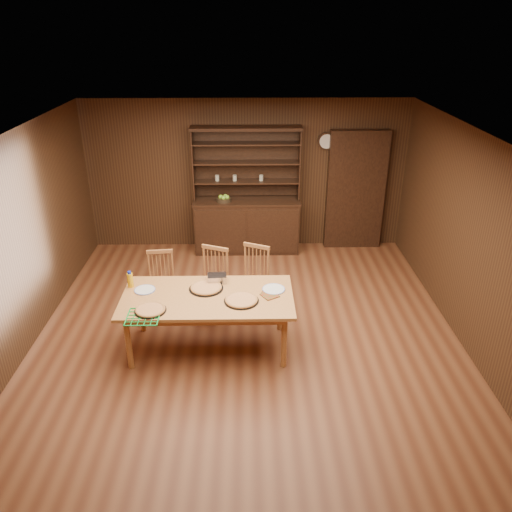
{
  "coord_description": "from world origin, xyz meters",
  "views": [
    {
      "loc": [
        0.02,
        -5.4,
        3.8
      ],
      "look_at": [
        0.12,
        0.4,
        1.0
      ],
      "focal_mm": 35.0,
      "sensor_mm": 36.0,
      "label": 1
    }
  ],
  "objects_px": {
    "chair_left": "(162,281)",
    "chair_right": "(254,278)",
    "chair_center": "(213,280)",
    "china_hutch": "(247,219)",
    "dining_table": "(208,301)",
    "juice_bottle": "(130,280)"
  },
  "relations": [
    {
      "from": "dining_table",
      "to": "chair_left",
      "type": "distance_m",
      "value": 1.15
    },
    {
      "from": "chair_right",
      "to": "chair_left",
      "type": "bearing_deg",
      "value": -155.33
    },
    {
      "from": "china_hutch",
      "to": "chair_right",
      "type": "xyz_separation_m",
      "value": [
        0.1,
        -2.05,
        -0.07
      ]
    },
    {
      "from": "china_hutch",
      "to": "chair_left",
      "type": "height_order",
      "value": "china_hutch"
    },
    {
      "from": "china_hutch",
      "to": "chair_center",
      "type": "bearing_deg",
      "value": -102.3
    },
    {
      "from": "dining_table",
      "to": "chair_right",
      "type": "height_order",
      "value": "chair_right"
    },
    {
      "from": "china_hutch",
      "to": "juice_bottle",
      "type": "relative_size",
      "value": 10.16
    },
    {
      "from": "chair_right",
      "to": "dining_table",
      "type": "bearing_deg",
      "value": -98.33
    },
    {
      "from": "chair_left",
      "to": "chair_right",
      "type": "distance_m",
      "value": 1.28
    },
    {
      "from": "china_hutch",
      "to": "juice_bottle",
      "type": "height_order",
      "value": "china_hutch"
    },
    {
      "from": "chair_right",
      "to": "juice_bottle",
      "type": "relative_size",
      "value": 4.62
    },
    {
      "from": "chair_center",
      "to": "chair_right",
      "type": "distance_m",
      "value": 0.57
    },
    {
      "from": "china_hutch",
      "to": "juice_bottle",
      "type": "xyz_separation_m",
      "value": [
        -1.45,
        -2.69,
        0.25
      ]
    },
    {
      "from": "china_hutch",
      "to": "dining_table",
      "type": "xyz_separation_m",
      "value": [
        -0.48,
        -2.94,
        0.08
      ]
    },
    {
      "from": "chair_left",
      "to": "chair_center",
      "type": "xyz_separation_m",
      "value": [
        0.72,
        -0.07,
        0.05
      ]
    },
    {
      "from": "chair_center",
      "to": "chair_right",
      "type": "height_order",
      "value": "chair_center"
    },
    {
      "from": "china_hutch",
      "to": "dining_table",
      "type": "height_order",
      "value": "china_hutch"
    },
    {
      "from": "juice_bottle",
      "to": "chair_center",
      "type": "bearing_deg",
      "value": 29.93
    },
    {
      "from": "juice_bottle",
      "to": "china_hutch",
      "type": "bearing_deg",
      "value": 61.73
    },
    {
      "from": "chair_left",
      "to": "chair_right",
      "type": "relative_size",
      "value": 0.93
    },
    {
      "from": "chair_right",
      "to": "chair_center",
      "type": "bearing_deg",
      "value": -147.94
    },
    {
      "from": "china_hutch",
      "to": "chair_left",
      "type": "bearing_deg",
      "value": -120.04
    }
  ]
}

